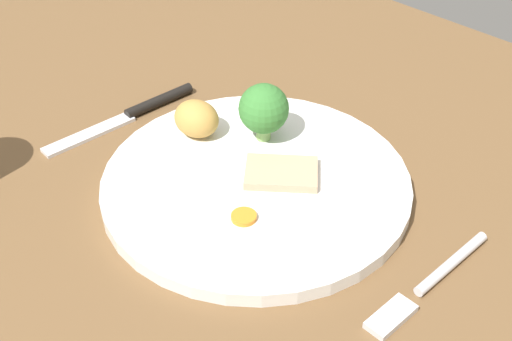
{
  "coord_description": "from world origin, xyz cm",
  "views": [
    {
      "loc": [
        -40.42,
        40.64,
        47.89
      ],
      "look_at": [
        -3.98,
        1.92,
        6.0
      ],
      "focal_mm": 50.65,
      "sensor_mm": 36.0,
      "label": 1
    }
  ],
  "objects_px": {
    "broccoli_floret": "(263,109)",
    "fork": "(428,284)",
    "dinner_plate": "(256,184)",
    "roast_potato_left": "(197,119)",
    "knife": "(134,113)",
    "carrot_coin_front": "(244,217)",
    "meat_slice_main": "(279,175)"
  },
  "relations": [
    {
      "from": "broccoli_floret",
      "to": "fork",
      "type": "xyz_separation_m",
      "value": [
        -0.23,
        0.05,
        -0.05
      ]
    },
    {
      "from": "carrot_coin_front",
      "to": "fork",
      "type": "distance_m",
      "value": 0.17
    },
    {
      "from": "fork",
      "to": "meat_slice_main",
      "type": "bearing_deg",
      "value": -90.51
    },
    {
      "from": "dinner_plate",
      "to": "carrot_coin_front",
      "type": "height_order",
      "value": "carrot_coin_front"
    },
    {
      "from": "dinner_plate",
      "to": "fork",
      "type": "distance_m",
      "value": 0.19
    },
    {
      "from": "knife",
      "to": "dinner_plate",
      "type": "bearing_deg",
      "value": 95.5
    },
    {
      "from": "carrot_coin_front",
      "to": "fork",
      "type": "bearing_deg",
      "value": -161.17
    },
    {
      "from": "broccoli_floret",
      "to": "dinner_plate",
      "type": "bearing_deg",
      "value": 127.17
    },
    {
      "from": "meat_slice_main",
      "to": "knife",
      "type": "relative_size",
      "value": 0.37
    },
    {
      "from": "carrot_coin_front",
      "to": "fork",
      "type": "height_order",
      "value": "carrot_coin_front"
    },
    {
      "from": "roast_potato_left",
      "to": "knife",
      "type": "xyz_separation_m",
      "value": [
        0.09,
        0.01,
        -0.03
      ]
    },
    {
      "from": "dinner_plate",
      "to": "broccoli_floret",
      "type": "height_order",
      "value": "broccoli_floret"
    },
    {
      "from": "carrot_coin_front",
      "to": "broccoli_floret",
      "type": "bearing_deg",
      "value": -55.0
    },
    {
      "from": "broccoli_floret",
      "to": "fork",
      "type": "height_order",
      "value": "broccoli_floret"
    },
    {
      "from": "roast_potato_left",
      "to": "broccoli_floret",
      "type": "xyz_separation_m",
      "value": [
        -0.05,
        -0.04,
        0.02
      ]
    },
    {
      "from": "roast_potato_left",
      "to": "knife",
      "type": "height_order",
      "value": "roast_potato_left"
    },
    {
      "from": "knife",
      "to": "carrot_coin_front",
      "type": "bearing_deg",
      "value": 82.85
    },
    {
      "from": "dinner_plate",
      "to": "knife",
      "type": "bearing_deg",
      "value": -0.36
    },
    {
      "from": "dinner_plate",
      "to": "roast_potato_left",
      "type": "height_order",
      "value": "roast_potato_left"
    },
    {
      "from": "meat_slice_main",
      "to": "roast_potato_left",
      "type": "relative_size",
      "value": 1.43
    },
    {
      "from": "dinner_plate",
      "to": "broccoli_floret",
      "type": "xyz_separation_m",
      "value": [
        0.04,
        -0.05,
        0.04
      ]
    },
    {
      "from": "carrot_coin_front",
      "to": "roast_potato_left",
      "type": "bearing_deg",
      "value": -25.89
    },
    {
      "from": "meat_slice_main",
      "to": "carrot_coin_front",
      "type": "distance_m",
      "value": 0.07
    },
    {
      "from": "knife",
      "to": "broccoli_floret",
      "type": "bearing_deg",
      "value": 115.89
    },
    {
      "from": "dinner_plate",
      "to": "roast_potato_left",
      "type": "relative_size",
      "value": 6.15
    },
    {
      "from": "roast_potato_left",
      "to": "fork",
      "type": "bearing_deg",
      "value": 178.6
    },
    {
      "from": "broccoli_floret",
      "to": "knife",
      "type": "xyz_separation_m",
      "value": [
        0.14,
        0.05,
        -0.04
      ]
    },
    {
      "from": "dinner_plate",
      "to": "meat_slice_main",
      "type": "height_order",
      "value": "meat_slice_main"
    },
    {
      "from": "dinner_plate",
      "to": "meat_slice_main",
      "type": "relative_size",
      "value": 4.28
    },
    {
      "from": "roast_potato_left",
      "to": "carrot_coin_front",
      "type": "relative_size",
      "value": 2.08
    },
    {
      "from": "carrot_coin_front",
      "to": "dinner_plate",
      "type": "bearing_deg",
      "value": -57.54
    },
    {
      "from": "meat_slice_main",
      "to": "broccoli_floret",
      "type": "bearing_deg",
      "value": -34.22
    }
  ]
}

